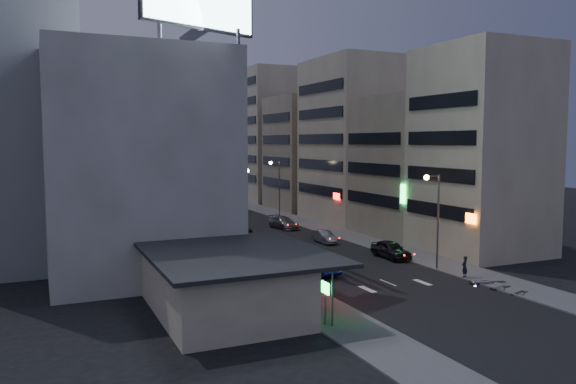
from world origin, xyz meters
TOP-DOWN VIEW (x-y plane):
  - ground at (0.00, 0.00)m, footprint 180.00×180.00m
  - sidewalk_left at (-8.00, 30.00)m, footprint 4.00×120.00m
  - sidewalk_right at (8.00, 30.00)m, footprint 4.00×120.00m
  - food_court at (-13.90, 2.00)m, footprint 11.00×13.00m
  - white_building at (-17.00, 20.00)m, footprint 14.00×24.00m
  - grey_tower at (-26.00, 23.00)m, footprint 10.00×14.00m
  - shophouse_near at (15.00, 10.50)m, footprint 10.00×11.00m
  - shophouse_mid at (15.50, 22.00)m, footprint 11.00×12.00m
  - shophouse_far at (15.00, 35.00)m, footprint 10.00×14.00m
  - far_left_a at (-15.50, 45.00)m, footprint 11.00×10.00m
  - far_left_b at (-16.00, 58.00)m, footprint 12.00×10.00m
  - far_right_a at (15.50, 50.00)m, footprint 11.00×12.00m
  - far_right_b at (16.00, 64.00)m, footprint 12.00×12.00m
  - street_lamp_right_near at (5.90, 6.00)m, footprint 1.60×0.44m
  - street_lamp_left at (-5.90, 22.00)m, footprint 1.60×0.44m
  - street_lamp_right_far at (5.90, 40.00)m, footprint 1.60×0.44m
  - parked_car_right_near at (5.46, 11.62)m, footprint 2.03×4.85m
  - parked_car_right_mid at (3.49, 21.21)m, footprint 1.49×4.07m
  - parked_car_left at (-3.86, 29.20)m, footprint 2.89×5.15m
  - parked_car_right_far at (3.47, 32.15)m, footprint 2.78×5.39m
  - road_car_blue at (-3.46, 8.89)m, footprint 1.71×4.66m
  - road_car_silver at (-3.80, 14.60)m, footprint 2.57×5.72m
  - person at (6.30, 2.63)m, footprint 0.73×0.63m
  - scooter_black_a at (7.32, -2.25)m, footprint 1.07×1.87m
  - scooter_silver_a at (7.29, -0.56)m, footprint 1.12×2.11m
  - scooter_blue at (6.83, 0.57)m, footprint 1.20×1.99m
  - scooter_black_b at (8.21, 0.37)m, footprint 1.14×1.89m
  - scooter_silver_b at (7.26, 1.36)m, footprint 0.99×1.74m

SIDE VIEW (x-z plane):
  - ground at x=0.00m, z-range 0.00..0.00m
  - sidewalk_left at x=-8.00m, z-range 0.00..0.12m
  - sidewalk_right at x=8.00m, z-range 0.00..0.12m
  - scooter_silver_b at x=7.26m, z-range 0.12..1.13m
  - scooter_black_a at x=7.32m, z-range 0.12..1.20m
  - parked_car_right_mid at x=3.49m, z-range 0.00..1.33m
  - scooter_black_b at x=8.21m, z-range 0.12..1.22m
  - parked_car_left at x=-3.86m, z-range 0.00..1.36m
  - scooter_blue at x=6.83m, z-range 0.12..1.28m
  - scooter_silver_a at x=7.29m, z-range 0.12..1.35m
  - parked_car_right_far at x=3.47m, z-range 0.00..1.49m
  - road_car_blue at x=-3.46m, z-range 0.00..1.52m
  - road_car_silver at x=-3.80m, z-range 0.00..1.63m
  - parked_car_right_near at x=5.46m, z-range 0.00..1.64m
  - person at x=6.30m, z-range 0.12..1.81m
  - food_court at x=-13.90m, z-range 0.05..3.92m
  - street_lamp_right_near at x=5.90m, z-range 1.35..9.37m
  - street_lamp_left at x=-5.90m, z-range 1.35..9.37m
  - street_lamp_right_far at x=5.90m, z-range 1.35..9.37m
  - far_left_b at x=-16.00m, z-range 0.00..15.00m
  - shophouse_mid at x=15.50m, z-range 0.00..16.00m
  - white_building at x=-17.00m, z-range 0.00..18.00m
  - far_right_a at x=15.50m, z-range 0.00..18.00m
  - shophouse_near at x=15.00m, z-range 0.00..20.00m
  - far_left_a at x=-15.50m, z-range 0.00..20.00m
  - shophouse_far at x=15.00m, z-range 0.00..22.00m
  - far_right_b at x=16.00m, z-range 0.00..24.00m
  - grey_tower at x=-26.00m, z-range 0.00..34.00m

